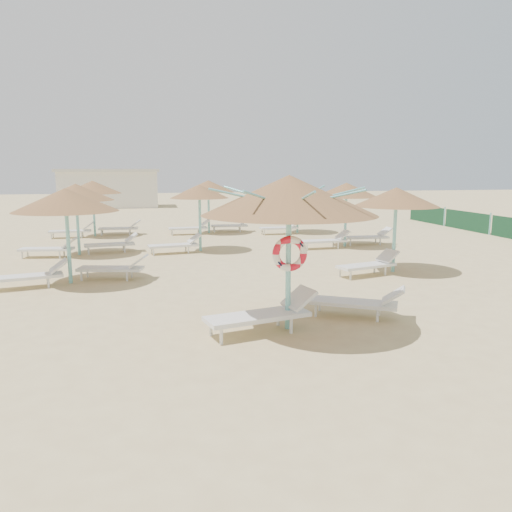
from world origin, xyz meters
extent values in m
plane|color=#CDB87D|center=(0.00, 0.00, 0.00)|extent=(120.00, 120.00, 0.00)
cylinder|color=#71C4C5|center=(0.12, -0.24, 1.31)|extent=(0.11, 0.11, 2.63)
cone|color=brown|center=(0.12, -0.24, 2.74)|extent=(3.50, 3.50, 0.79)
cylinder|color=#71C4C5|center=(0.12, -0.24, 2.48)|extent=(0.20, 0.20, 0.12)
cylinder|color=#71C4C5|center=(0.93, -0.24, 2.70)|extent=(1.58, 0.04, 0.40)
cylinder|color=#71C4C5|center=(0.69, 0.32, 2.70)|extent=(1.15, 1.15, 0.40)
cylinder|color=#71C4C5|center=(0.12, 0.56, 2.70)|extent=(0.04, 1.58, 0.40)
cylinder|color=#71C4C5|center=(-0.45, 0.32, 2.70)|extent=(1.15, 1.15, 0.40)
cylinder|color=#71C4C5|center=(-0.68, -0.24, 2.70)|extent=(1.58, 0.04, 0.40)
cylinder|color=#71C4C5|center=(-0.45, -0.81, 2.70)|extent=(1.15, 1.15, 0.40)
cylinder|color=#71C4C5|center=(0.12, -1.05, 2.70)|extent=(0.04, 1.58, 0.40)
cylinder|color=#71C4C5|center=(0.69, -0.81, 2.70)|extent=(1.15, 1.15, 0.40)
torus|color=red|center=(0.12, -0.34, 1.59)|extent=(0.72, 0.15, 0.72)
cylinder|color=white|center=(-1.35, -0.90, 0.16)|extent=(0.07, 0.07, 0.31)
cylinder|color=white|center=(-1.48, -0.36, 0.16)|extent=(0.07, 0.07, 0.31)
cylinder|color=white|center=(0.11, -0.55, 0.16)|extent=(0.07, 0.07, 0.31)
cylinder|color=white|center=(-0.02, -0.01, 0.16)|extent=(0.07, 0.07, 0.31)
cube|color=white|center=(-0.55, -0.42, 0.36)|extent=(2.22, 1.16, 0.09)
cube|color=white|center=(0.37, -0.20, 0.62)|extent=(0.68, 0.78, 0.41)
cylinder|color=white|center=(0.96, 0.44, 0.14)|extent=(0.06, 0.06, 0.28)
cylinder|color=white|center=(1.21, 0.87, 0.14)|extent=(0.06, 0.06, 0.28)
cylinder|color=white|center=(2.13, -0.22, 0.14)|extent=(0.06, 0.06, 0.28)
cylinder|color=white|center=(2.38, 0.22, 0.14)|extent=(0.06, 0.06, 0.28)
cube|color=white|center=(1.78, 0.27, 0.32)|extent=(1.95, 1.46, 0.08)
cube|color=white|center=(2.51, -0.15, 0.56)|extent=(0.71, 0.76, 0.36)
cylinder|color=#71C4C5|center=(-4.90, 5.06, 1.15)|extent=(0.11, 0.11, 2.30)
cone|color=brown|center=(-4.90, 5.06, 2.40)|extent=(2.90, 2.90, 0.65)
cylinder|color=#71C4C5|center=(-4.90, 5.06, 2.15)|extent=(0.20, 0.20, 0.12)
cylinder|color=white|center=(-5.41, 4.54, 0.14)|extent=(0.06, 0.06, 0.28)
cylinder|color=white|center=(-5.52, 5.03, 0.14)|extent=(0.06, 0.06, 0.28)
cube|color=white|center=(-6.00, 4.66, 0.32)|extent=(1.99, 1.04, 0.08)
cube|color=white|center=(-5.17, 4.86, 0.56)|extent=(0.61, 0.70, 0.36)
cylinder|color=white|center=(-4.64, 5.30, 0.14)|extent=(0.06, 0.06, 0.28)
cylinder|color=white|center=(-4.52, 5.79, 0.14)|extent=(0.06, 0.06, 0.28)
cylinder|color=white|center=(-3.32, 4.99, 0.14)|extent=(0.06, 0.06, 0.28)
cylinder|color=white|center=(-3.21, 5.48, 0.14)|extent=(0.06, 0.06, 0.28)
cube|color=white|center=(-3.80, 5.36, 0.32)|extent=(1.99, 1.04, 0.08)
cube|color=white|center=(-2.97, 5.16, 0.56)|extent=(0.61, 0.70, 0.36)
cylinder|color=#71C4C5|center=(-5.32, 10.08, 1.15)|extent=(0.11, 0.11, 2.30)
cone|color=brown|center=(-5.32, 10.08, 2.39)|extent=(2.79, 2.79, 0.63)
cylinder|color=#71C4C5|center=(-5.32, 10.08, 2.15)|extent=(0.20, 0.20, 0.12)
cylinder|color=white|center=(-7.24, 9.55, 0.14)|extent=(0.06, 0.06, 0.28)
cylinder|color=white|center=(-7.17, 10.05, 0.14)|extent=(0.06, 0.06, 0.28)
cylinder|color=white|center=(-5.91, 9.35, 0.14)|extent=(0.06, 0.06, 0.28)
cylinder|color=white|center=(-5.84, 9.84, 0.14)|extent=(0.06, 0.06, 0.28)
cube|color=white|center=(-6.42, 9.68, 0.32)|extent=(1.97, 0.90, 0.08)
cube|color=white|center=(-5.58, 9.55, 0.56)|extent=(0.57, 0.67, 0.36)
cylinder|color=white|center=(-4.97, 10.01, 0.14)|extent=(0.06, 0.06, 0.28)
cylinder|color=white|center=(-5.04, 10.51, 0.14)|extent=(0.06, 0.06, 0.28)
cylinder|color=white|center=(-3.64, 10.21, 0.14)|extent=(0.06, 0.06, 0.28)
cylinder|color=white|center=(-3.71, 10.71, 0.14)|extent=(0.06, 0.06, 0.28)
cube|color=white|center=(-4.22, 10.38, 0.32)|extent=(1.97, 0.90, 0.08)
cube|color=white|center=(-3.38, 10.51, 0.56)|extent=(0.57, 0.67, 0.36)
cylinder|color=#71C4C5|center=(-5.30, 15.56, 1.15)|extent=(0.11, 0.11, 2.30)
cone|color=brown|center=(-5.30, 15.56, 2.39)|extent=(2.73, 2.73, 0.61)
cylinder|color=#71C4C5|center=(-5.30, 15.56, 2.15)|extent=(0.20, 0.20, 0.12)
cylinder|color=white|center=(-7.19, 14.88, 0.14)|extent=(0.06, 0.06, 0.28)
cylinder|color=white|center=(-7.21, 15.38, 0.14)|extent=(0.06, 0.06, 0.28)
cylinder|color=white|center=(-5.84, 14.92, 0.14)|extent=(0.06, 0.06, 0.28)
cylinder|color=white|center=(-5.86, 15.42, 0.14)|extent=(0.06, 0.06, 0.28)
cube|color=white|center=(-6.40, 15.16, 0.32)|extent=(1.92, 0.67, 0.08)
cube|color=white|center=(-5.55, 15.18, 0.56)|extent=(0.50, 0.61, 0.36)
cylinder|color=white|center=(-5.01, 15.63, 0.14)|extent=(0.06, 0.06, 0.28)
cylinder|color=white|center=(-4.99, 16.13, 0.14)|extent=(0.06, 0.06, 0.28)
cylinder|color=white|center=(-3.66, 15.59, 0.14)|extent=(0.06, 0.06, 0.28)
cylinder|color=white|center=(-3.64, 16.09, 0.14)|extent=(0.06, 0.06, 0.28)
cube|color=white|center=(-4.20, 15.86, 0.32)|extent=(1.92, 0.67, 0.08)
cube|color=white|center=(-3.35, 15.83, 0.56)|extent=(0.50, 0.61, 0.36)
cylinder|color=#71C4C5|center=(-0.67, 10.02, 1.15)|extent=(0.11, 0.11, 2.30)
cone|color=brown|center=(-0.67, 10.02, 2.38)|extent=(2.32, 2.32, 0.52)
cylinder|color=#71C4C5|center=(-0.67, 10.02, 2.15)|extent=(0.20, 0.20, 0.12)
cylinder|color=white|center=(-2.53, 9.26, 0.14)|extent=(0.06, 0.06, 0.28)
cylinder|color=white|center=(-2.60, 9.75, 0.14)|extent=(0.06, 0.06, 0.28)
cylinder|color=white|center=(-1.19, 9.46, 0.14)|extent=(0.06, 0.06, 0.28)
cylinder|color=white|center=(-1.27, 9.95, 0.14)|extent=(0.06, 0.06, 0.28)
cube|color=white|center=(-1.77, 9.62, 0.32)|extent=(1.97, 0.89, 0.08)
cube|color=white|center=(-0.93, 9.75, 0.56)|extent=(0.57, 0.66, 0.36)
cylinder|color=#71C4C5|center=(0.31, 15.62, 1.15)|extent=(0.11, 0.11, 2.30)
cone|color=brown|center=(0.31, 15.62, 2.39)|extent=(2.65, 2.65, 0.60)
cylinder|color=#71C4C5|center=(0.31, 15.62, 2.15)|extent=(0.20, 0.20, 0.12)
cylinder|color=white|center=(-1.58, 14.94, 0.14)|extent=(0.06, 0.06, 0.28)
cylinder|color=white|center=(-1.60, 15.44, 0.14)|extent=(0.06, 0.06, 0.28)
cylinder|color=white|center=(-0.23, 15.00, 0.14)|extent=(0.06, 0.06, 0.28)
cylinder|color=white|center=(-0.25, 15.50, 0.14)|extent=(0.06, 0.06, 0.28)
cube|color=white|center=(-0.79, 15.22, 0.32)|extent=(1.93, 0.71, 0.08)
cube|color=white|center=(0.06, 15.26, 0.56)|extent=(0.51, 0.62, 0.36)
cylinder|color=white|center=(0.60, 15.71, 0.14)|extent=(0.06, 0.06, 0.28)
cylinder|color=white|center=(0.62, 16.21, 0.14)|extent=(0.06, 0.06, 0.28)
cylinder|color=white|center=(1.95, 15.65, 0.14)|extent=(0.06, 0.06, 0.28)
cylinder|color=white|center=(1.97, 16.15, 0.14)|extent=(0.06, 0.06, 0.28)
cube|color=white|center=(1.41, 15.92, 0.32)|extent=(1.93, 0.71, 0.08)
cube|color=white|center=(2.26, 15.88, 0.56)|extent=(0.51, 0.62, 0.36)
cylinder|color=#71C4C5|center=(4.96, 4.64, 1.15)|extent=(0.11, 0.11, 2.30)
cone|color=brown|center=(4.96, 4.64, 2.39)|extent=(2.65, 2.65, 0.60)
cylinder|color=#71C4C5|center=(4.96, 4.64, 2.15)|extent=(0.20, 0.20, 0.12)
cylinder|color=white|center=(3.16, 3.78, 0.14)|extent=(0.06, 0.06, 0.28)
cylinder|color=white|center=(3.02, 4.26, 0.14)|extent=(0.06, 0.06, 0.28)
cylinder|color=white|center=(4.46, 4.15, 0.14)|extent=(0.06, 0.06, 0.28)
cylinder|color=white|center=(4.32, 4.63, 0.14)|extent=(0.06, 0.06, 0.28)
cube|color=white|center=(3.86, 4.24, 0.32)|extent=(2.00, 1.12, 0.08)
cube|color=white|center=(4.68, 4.47, 0.56)|extent=(0.63, 0.71, 0.36)
cylinder|color=#71C4C5|center=(5.46, 9.97, 1.15)|extent=(0.11, 0.11, 2.30)
cone|color=brown|center=(5.46, 9.97, 2.39)|extent=(2.66, 2.66, 0.60)
cylinder|color=#71C4C5|center=(5.46, 9.97, 2.15)|extent=(0.20, 0.20, 0.12)
cylinder|color=white|center=(3.57, 9.29, 0.14)|extent=(0.06, 0.06, 0.28)
cylinder|color=white|center=(3.55, 9.78, 0.14)|extent=(0.06, 0.06, 0.28)
cylinder|color=white|center=(4.92, 9.34, 0.14)|extent=(0.06, 0.06, 0.28)
cylinder|color=white|center=(4.89, 9.84, 0.14)|extent=(0.06, 0.06, 0.28)
cube|color=white|center=(4.36, 9.57, 0.32)|extent=(1.92, 0.70, 0.08)
cube|color=white|center=(5.21, 9.61, 0.56)|extent=(0.51, 0.62, 0.36)
cylinder|color=white|center=(5.75, 10.05, 0.14)|extent=(0.06, 0.06, 0.28)
cylinder|color=white|center=(5.77, 10.55, 0.14)|extent=(0.06, 0.06, 0.28)
cylinder|color=white|center=(7.09, 10.00, 0.14)|extent=(0.06, 0.06, 0.28)
cylinder|color=white|center=(7.12, 10.50, 0.14)|extent=(0.06, 0.06, 0.28)
cube|color=white|center=(6.56, 10.27, 0.32)|extent=(1.92, 0.70, 0.08)
cube|color=white|center=(7.41, 10.23, 0.56)|extent=(0.51, 0.62, 0.36)
cylinder|color=#71C4C5|center=(4.79, 14.81, 1.15)|extent=(0.11, 0.11, 2.30)
cone|color=brown|center=(4.79, 14.81, 2.39)|extent=(2.52, 2.52, 0.57)
cylinder|color=#71C4C5|center=(4.79, 14.81, 2.15)|extent=(0.20, 0.20, 0.12)
cylinder|color=white|center=(2.89, 14.15, 0.14)|extent=(0.06, 0.06, 0.28)
cylinder|color=white|center=(2.89, 14.65, 0.14)|extent=(0.06, 0.06, 0.28)
cylinder|color=white|center=(4.24, 14.16, 0.14)|extent=(0.06, 0.06, 0.28)
cylinder|color=white|center=(4.24, 14.66, 0.14)|extent=(0.06, 0.06, 0.28)
cube|color=white|center=(3.69, 14.41, 0.32)|extent=(1.90, 0.63, 0.08)
cube|color=white|center=(4.54, 14.41, 0.56)|extent=(0.49, 0.60, 0.36)
cube|color=silver|center=(-6.00, 35.00, 1.50)|extent=(8.00, 4.00, 3.00)
cube|color=beige|center=(-6.00, 35.00, 3.12)|extent=(8.40, 4.40, 0.25)
cube|color=#1B5328|center=(14.00, 14.00, 0.50)|extent=(0.08, 3.80, 1.00)
cylinder|color=#71C4C5|center=(14.00, 12.10, 0.55)|extent=(0.08, 0.08, 1.10)
cube|color=#1B5328|center=(14.00, 18.00, 0.50)|extent=(0.08, 3.80, 1.00)
cylinder|color=#71C4C5|center=(14.00, 16.10, 0.55)|extent=(0.08, 0.08, 1.10)
camera|label=1|loc=(-2.54, -9.79, 3.25)|focal=35.00mm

